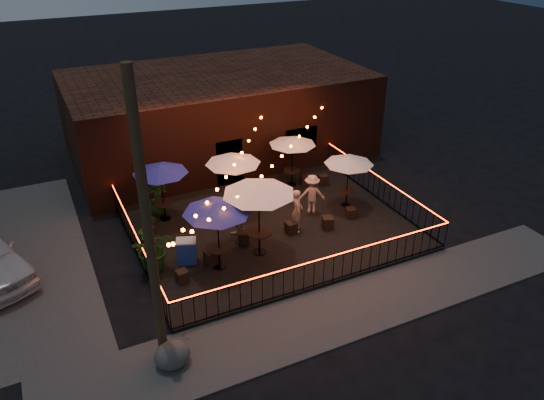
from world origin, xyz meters
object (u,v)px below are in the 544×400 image
at_px(cafe_table_3, 233,160).
at_px(cafe_table_4, 349,161).
at_px(cafe_table_2, 259,189).
at_px(boulder, 172,355).
at_px(cooler, 187,251).
at_px(utility_pole, 148,230).
at_px(cafe_table_0, 217,208).
at_px(cafe_table_1, 160,170).
at_px(cafe_table_5, 292,142).

xyz_separation_m(cafe_table_3, cafe_table_4, (4.23, -1.62, -0.20)).
bearing_deg(cafe_table_2, cafe_table_4, 19.20).
relative_size(cafe_table_4, boulder, 2.47).
height_order(cafe_table_2, cafe_table_4, cafe_table_2).
xyz_separation_m(cooler, boulder, (-1.76, -4.23, -0.23)).
relative_size(utility_pole, cafe_table_0, 2.98).
xyz_separation_m(utility_pole, cafe_table_3, (4.70, 6.41, -1.68)).
bearing_deg(cafe_table_4, boulder, -148.99).
distance_m(cafe_table_1, cafe_table_4, 7.28).
relative_size(cafe_table_2, cafe_table_3, 1.02).
height_order(utility_pole, cafe_table_4, utility_pole).
distance_m(cafe_table_0, boulder, 4.85).
bearing_deg(cafe_table_3, cafe_table_5, 17.77).
height_order(cafe_table_4, boulder, cafe_table_4).
relative_size(cafe_table_0, cooler, 3.05).
height_order(utility_pole, cafe_table_1, utility_pole).
bearing_deg(cafe_table_3, cafe_table_0, -119.40).
height_order(cafe_table_0, boulder, cafe_table_0).
relative_size(cafe_table_4, cooler, 2.61).
height_order(cafe_table_0, cafe_table_4, cafe_table_0).
bearing_deg(utility_pole, cafe_table_0, 47.01).
bearing_deg(cafe_table_5, cafe_table_2, -129.48).
relative_size(utility_pole, cafe_table_4, 3.47).
bearing_deg(cafe_table_1, utility_pole, -106.02).
xyz_separation_m(cafe_table_3, cooler, (-2.84, -2.70, -1.72)).
relative_size(cafe_table_3, cooler, 3.02).
distance_m(utility_pole, cafe_table_5, 10.91).
bearing_deg(cooler, cafe_table_4, 28.74).
bearing_deg(cafe_table_2, cafe_table_0, -172.51).
height_order(cafe_table_2, cooler, cafe_table_2).
distance_m(cafe_table_0, cafe_table_4, 6.44).
height_order(cafe_table_3, cooler, cafe_table_3).
distance_m(cafe_table_5, boulder, 11.20).
bearing_deg(utility_pole, cafe_table_5, 43.46).
bearing_deg(cafe_table_0, cafe_table_1, 101.46).
bearing_deg(cooler, cafe_table_3, 63.66).
bearing_deg(cafe_table_4, cafe_table_2, -160.80).
height_order(cafe_table_1, cafe_table_2, cafe_table_2).
xyz_separation_m(cafe_table_1, cafe_table_2, (2.35, -3.71, 0.37)).
bearing_deg(cafe_table_3, cooler, -136.41).
distance_m(cafe_table_4, cafe_table_5, 2.85).
height_order(utility_pole, boulder, utility_pole).
xyz_separation_m(cafe_table_1, cafe_table_5, (5.83, 0.52, -0.09)).
relative_size(cafe_table_0, cafe_table_4, 1.17).
xyz_separation_m(cafe_table_2, cooler, (-2.46, 0.53, -2.04)).
relative_size(cooler, boulder, 0.95).
bearing_deg(cafe_table_2, cooler, 167.90).
bearing_deg(cafe_table_1, cafe_table_4, -16.79).
bearing_deg(utility_pole, cafe_table_4, 28.14).
relative_size(utility_pole, cafe_table_2, 2.94).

